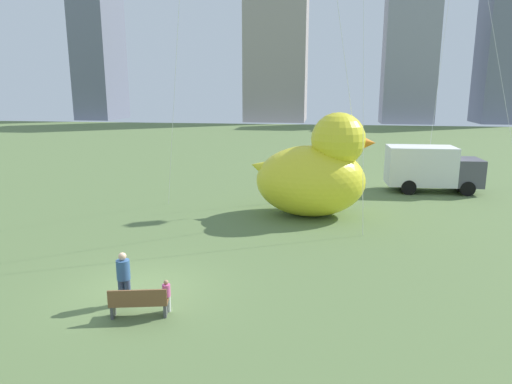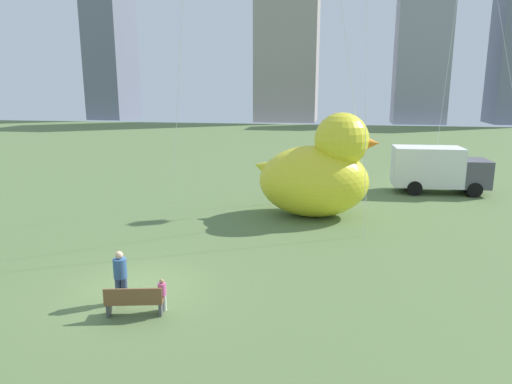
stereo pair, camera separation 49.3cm
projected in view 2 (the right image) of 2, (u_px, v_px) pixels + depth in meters
name	position (u px, v px, depth m)	size (l,w,h in m)	color
ground_plane	(138.00, 288.00, 15.39)	(140.00, 140.00, 0.00)	#5C7542
park_bench	(134.00, 301.00, 13.45)	(1.71, 0.79, 0.90)	brown
person_adult	(120.00, 274.00, 14.21)	(0.41, 0.41, 1.65)	#38476B
person_child	(162.00, 293.00, 13.78)	(0.24, 0.24, 0.99)	silver
giant_inflatable_duck	(318.00, 173.00, 23.61)	(6.36, 4.08, 5.27)	yellow
box_truck	(437.00, 170.00, 29.08)	(5.74, 2.56, 2.85)	white
city_skyline	(302.00, 30.00, 87.12)	(86.71, 11.43, 38.94)	slate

